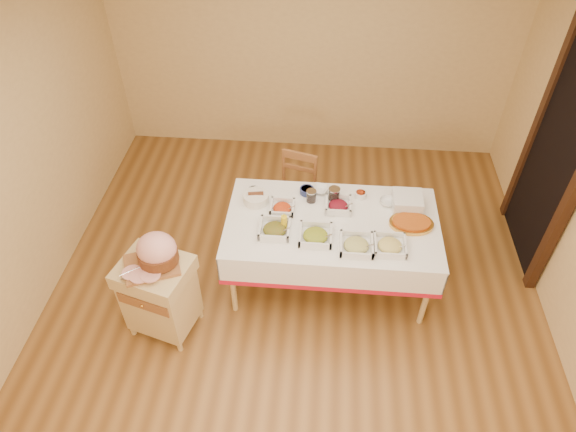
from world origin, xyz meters
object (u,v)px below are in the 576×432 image
object	(u,v)px
mustard_bottle	(284,222)
plate_stack	(407,202)
dining_table	(331,235)
butcher_cart	(160,293)
preserve_jar_right	(334,195)
ham_on_board	(156,252)
preserve_jar_left	(311,196)
dining_chair	(295,193)
bread_basket	(256,198)
brass_platter	(411,223)

from	to	relation	value
mustard_bottle	plate_stack	distance (m)	1.10
dining_table	butcher_cart	distance (m)	1.53
preserve_jar_right	plate_stack	world-z (taller)	preserve_jar_right
butcher_cart	ham_on_board	world-z (taller)	ham_on_board
dining_table	preserve_jar_left	size ratio (longest dim) A/B	15.85
dining_chair	ham_on_board	distance (m)	1.69
preserve_jar_right	bread_basket	world-z (taller)	preserve_jar_right
dining_table	brass_platter	bearing A→B (deg)	0.94
plate_stack	bread_basket	bearing A→B (deg)	-178.23
preserve_jar_left	plate_stack	xyz separation A→B (m)	(0.84, -0.01, 0.01)
bread_basket	plate_stack	world-z (taller)	plate_stack
preserve_jar_left	brass_platter	world-z (taller)	preserve_jar_left
mustard_bottle	butcher_cart	bearing A→B (deg)	-151.82
butcher_cart	plate_stack	xyz separation A→B (m)	(2.03, 0.88, 0.38)
butcher_cart	bread_basket	size ratio (longest dim) A/B	3.42
dining_table	mustard_bottle	xyz separation A→B (m)	(-0.40, -0.11, 0.23)
dining_chair	brass_platter	world-z (taller)	dining_chair
butcher_cart	preserve_jar_left	bearing A→B (deg)	36.67
bread_basket	mustard_bottle	bearing A→B (deg)	-48.30
plate_stack	dining_chair	bearing A→B (deg)	155.22
bread_basket	ham_on_board	bearing A→B (deg)	-129.45
mustard_bottle	bread_basket	world-z (taller)	mustard_bottle
dining_chair	mustard_bottle	world-z (taller)	mustard_bottle
butcher_cart	dining_chair	distance (m)	1.69
dining_chair	preserve_jar_left	distance (m)	0.62
dining_chair	preserve_jar_left	size ratio (longest dim) A/B	7.46
dining_table	ham_on_board	xyz separation A→B (m)	(-1.34, -0.60, 0.30)
bread_basket	plate_stack	bearing A→B (deg)	1.77
preserve_jar_right	plate_stack	size ratio (longest dim) A/B	0.52
dining_chair	bread_basket	xyz separation A→B (m)	(-0.31, -0.51, 0.36)
dining_chair	dining_table	bearing A→B (deg)	-62.31
dining_table	ham_on_board	bearing A→B (deg)	-155.78
ham_on_board	bread_basket	bearing A→B (deg)	50.55
preserve_jar_left	bread_basket	world-z (taller)	preserve_jar_left
brass_platter	preserve_jar_left	bearing A→B (deg)	164.51
butcher_cart	brass_platter	world-z (taller)	brass_platter
brass_platter	butcher_cart	bearing A→B (deg)	-162.42
dining_chair	preserve_jar_left	bearing A→B (deg)	-68.94
dining_chair	mustard_bottle	xyz separation A→B (m)	(-0.03, -0.82, 0.39)
dining_chair	bread_basket	bearing A→B (deg)	-121.27
dining_table	butcher_cart	xyz separation A→B (m)	(-1.39, -0.64, -0.16)
dining_table	preserve_jar_left	xyz separation A→B (m)	(-0.19, 0.25, 0.21)
brass_platter	plate_stack	bearing A→B (deg)	95.21
dining_table	plate_stack	world-z (taller)	plate_stack
dining_table	plate_stack	distance (m)	0.72
preserve_jar_right	mustard_bottle	world-z (taller)	mustard_bottle
preserve_jar_right	bread_basket	bearing A→B (deg)	-173.59
dining_table	mustard_bottle	bearing A→B (deg)	-164.49
ham_on_board	bread_basket	xyz separation A→B (m)	(0.66, 0.80, -0.09)
ham_on_board	bread_basket	world-z (taller)	ham_on_board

